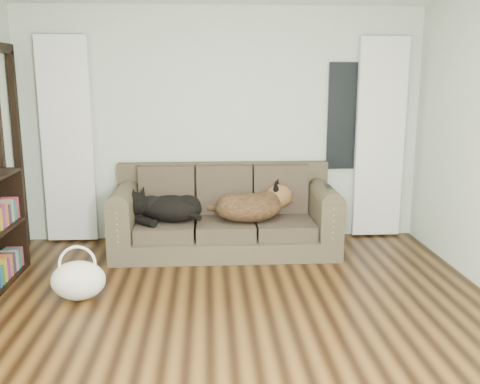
{
  "coord_description": "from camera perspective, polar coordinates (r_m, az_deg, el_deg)",
  "views": [
    {
      "loc": [
        -0.15,
        -3.54,
        1.84
      ],
      "look_at": [
        0.16,
        1.6,
        0.73
      ],
      "focal_mm": 40.0,
      "sensor_mm": 36.0,
      "label": 1
    }
  ],
  "objects": [
    {
      "name": "floor",
      "position": [
        4.0,
        -0.88,
        -15.21
      ],
      "size": [
        5.0,
        5.0,
        0.0
      ],
      "primitive_type": "plane",
      "color": "black",
      "rests_on": "ground"
    },
    {
      "name": "wall_back",
      "position": [
        6.07,
        -1.99,
        7.09
      ],
      "size": [
        4.5,
        0.04,
        2.6
      ],
      "primitive_type": "cube",
      "color": "#B0C0AC",
      "rests_on": "ground"
    },
    {
      "name": "curtain_left",
      "position": [
        6.2,
        -17.93,
        5.22
      ],
      "size": [
        0.55,
        0.08,
        2.25
      ],
      "primitive_type": "cube",
      "color": "white",
      "rests_on": "ground"
    },
    {
      "name": "curtain_right",
      "position": [
        6.31,
        14.68,
        5.53
      ],
      "size": [
        0.55,
        0.08,
        2.25
      ],
      "primitive_type": "cube",
      "color": "white",
      "rests_on": "ground"
    },
    {
      "name": "window_pane",
      "position": [
        6.24,
        11.58,
        7.91
      ],
      "size": [
        0.5,
        0.03,
        1.2
      ],
      "primitive_type": "cube",
      "color": "black",
      "rests_on": "wall_back"
    },
    {
      "name": "door_casing",
      "position": [
        6.01,
        -23.36,
        3.64
      ],
      "size": [
        0.07,
        0.6,
        2.1
      ],
      "primitive_type": "cube",
      "color": "black",
      "rests_on": "ground"
    },
    {
      "name": "sofa",
      "position": [
        5.69,
        -1.62,
        -1.94
      ],
      "size": [
        2.36,
        1.02,
        0.96
      ],
      "primitive_type": "cube",
      "color": "#4D4835",
      "rests_on": "floor"
    },
    {
      "name": "dog_black_lab",
      "position": [
        5.67,
        -7.73,
        -1.8
      ],
      "size": [
        0.77,
        0.63,
        0.28
      ],
      "primitive_type": "ellipsoid",
      "rotation": [
        0.0,
        0.0,
        -0.29
      ],
      "color": "black",
      "rests_on": "sofa"
    },
    {
      "name": "dog_shepherd",
      "position": [
        5.65,
        1.29,
        -1.63
      ],
      "size": [
        0.8,
        0.6,
        0.33
      ],
      "primitive_type": "ellipsoid",
      "rotation": [
        0.0,
        0.0,
        3.26
      ],
      "color": "black",
      "rests_on": "sofa"
    },
    {
      "name": "tv_remote",
      "position": [
        5.59,
        9.37,
        0.59
      ],
      "size": [
        0.05,
        0.17,
        0.02
      ],
      "primitive_type": "cube",
      "rotation": [
        0.0,
        0.0,
        -0.04
      ],
      "color": "black",
      "rests_on": "sofa"
    },
    {
      "name": "tote_bag",
      "position": [
        4.75,
        -16.86,
        -9.07
      ],
      "size": [
        0.54,
        0.47,
        0.33
      ],
      "primitive_type": "ellipsoid",
      "rotation": [
        0.0,
        0.0,
        -0.3
      ],
      "color": "beige",
      "rests_on": "floor"
    }
  ]
}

